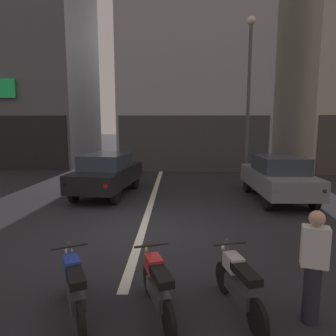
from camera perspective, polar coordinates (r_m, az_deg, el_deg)
The scene contains 11 objects.
ground_plane at distance 8.37m, azimuth -4.80°, elevation -11.60°, with size 120.00×120.00×0.00m, color #232328.
lane_centre_line at distance 14.13m, azimuth -2.08°, elevation -3.14°, with size 0.20×18.00×0.01m, color silver.
building_corner_left at distance 24.85m, azimuth -25.57°, elevation 21.94°, with size 8.69×7.68×17.91m.
building_mid_block at distance 22.18m, azimuth 4.33°, elevation 20.91°, with size 8.85×8.04×15.24m.
car_black_crossing_near at distance 12.31m, azimuth -11.19°, elevation -0.89°, with size 2.30×4.30×1.64m.
car_grey_parked_kerbside at distance 11.97m, azimuth 19.62°, elevation -1.51°, with size 1.86×4.14×1.64m.
street_lamp at distance 14.16m, azimuth 14.66°, elevation 14.32°, with size 0.36×0.36×7.21m.
motorcycle_blue_row_leftmost at distance 5.12m, azimuth -16.88°, elevation -20.13°, with size 0.80×1.53×0.98m.
motorcycle_red_row_left_mid at distance 4.96m, azimuth -2.02°, elevation -20.74°, with size 0.68×1.60×0.98m.
motorcycle_silver_row_centre at distance 5.13m, azimuth 12.84°, elevation -19.95°, with size 0.61×1.63×0.98m.
person_by_motorcycles at distance 5.04m, azimuth 25.23°, elevation -16.06°, with size 0.41×0.31×1.67m.
Camera 1 is at (0.91, -7.80, 2.89)m, focal length 33.09 mm.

